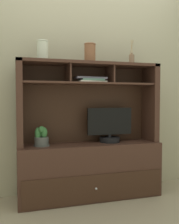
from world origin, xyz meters
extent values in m
cube|color=tan|center=(0.00, 0.00, -0.01)|extent=(6.00, 6.00, 0.02)
cube|color=#B2AD8E|center=(0.00, 0.24, 1.40)|extent=(6.00, 0.02, 2.80)
cube|color=#43281E|center=(0.00, 0.00, 0.29)|extent=(1.50, 0.43, 0.58)
cube|color=#392317|center=(0.00, -0.22, 0.16)|extent=(1.44, 0.01, 0.28)
sphere|color=silver|center=(0.00, -0.23, 0.16)|extent=(0.02, 0.02, 0.02)
cube|color=#43281E|center=(-0.72, 0.00, 1.00)|extent=(0.06, 0.32, 0.85)
cube|color=#43281E|center=(0.72, 0.00, 1.00)|extent=(0.06, 0.32, 0.85)
cube|color=#392317|center=(0.00, 0.15, 0.99)|extent=(1.44, 0.02, 0.82)
cube|color=#43281E|center=(0.00, 0.00, 1.41)|extent=(1.50, 0.32, 0.03)
cube|color=#43281E|center=(0.00, 0.00, 1.21)|extent=(1.38, 0.29, 0.02)
cube|color=#43281E|center=(-0.23, 0.00, 1.31)|extent=(0.02, 0.27, 0.18)
cube|color=#43281E|center=(0.23, 0.00, 1.31)|extent=(0.02, 0.27, 0.18)
cylinder|color=black|center=(0.23, 0.00, 0.60)|extent=(0.22, 0.22, 0.05)
cylinder|color=black|center=(0.23, 0.00, 0.65)|extent=(0.04, 0.04, 0.03)
cube|color=black|center=(0.23, 0.00, 0.81)|extent=(0.50, 0.03, 0.29)
cube|color=black|center=(0.23, -0.01, 0.81)|extent=(0.47, 0.00, 0.26)
cylinder|color=#4F524F|center=(-0.51, -0.03, 0.62)|extent=(0.14, 0.14, 0.09)
cylinder|color=#4F524F|center=(-0.51, -0.03, 0.58)|extent=(0.16, 0.16, 0.01)
ellipsoid|color=#377239|center=(-0.49, -0.04, 0.71)|extent=(0.07, 0.07, 0.11)
ellipsoid|color=#377239|center=(-0.51, 0.00, 0.73)|extent=(0.08, 0.06, 0.07)
ellipsoid|color=#377239|center=(-0.55, -0.03, 0.70)|extent=(0.06, 0.07, 0.14)
ellipsoid|color=#377239|center=(-0.51, -0.05, 0.75)|extent=(0.06, 0.06, 0.06)
cube|color=beige|center=(0.01, -0.02, 1.23)|extent=(0.31, 0.24, 0.02)
cube|color=slate|center=(0.01, -0.03, 1.24)|extent=(0.25, 0.20, 0.02)
cube|color=slate|center=(0.00, -0.04, 1.26)|extent=(0.34, 0.16, 0.02)
cylinder|color=#8C6C52|center=(0.49, 0.00, 1.48)|extent=(0.06, 0.06, 0.11)
cylinder|color=#8C6C52|center=(0.49, 0.00, 1.55)|extent=(0.03, 0.03, 0.02)
cylinder|color=tan|center=(0.49, 0.00, 1.62)|extent=(0.00, 0.04, 0.16)
cylinder|color=tan|center=(0.49, 0.01, 1.62)|extent=(0.04, 0.02, 0.16)
cylinder|color=tan|center=(0.49, 0.01, 1.62)|extent=(0.03, 0.02, 0.16)
cylinder|color=tan|center=(0.48, 0.00, 1.62)|extent=(0.00, 0.04, 0.16)
cylinder|color=tan|center=(0.49, 0.00, 1.62)|extent=(0.02, 0.01, 0.16)
cylinder|color=tan|center=(0.49, 0.00, 1.62)|extent=(0.02, 0.01, 0.16)
cylinder|color=silver|center=(-0.49, 0.02, 1.52)|extent=(0.11, 0.11, 0.19)
torus|color=silver|center=(-0.49, 0.02, 1.63)|extent=(0.12, 0.12, 0.02)
cylinder|color=brown|center=(0.00, -0.02, 1.52)|extent=(0.12, 0.12, 0.18)
torus|color=brown|center=(0.00, -0.02, 1.62)|extent=(0.12, 0.12, 0.02)
camera|label=1|loc=(-0.77, -2.59, 1.03)|focal=40.78mm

